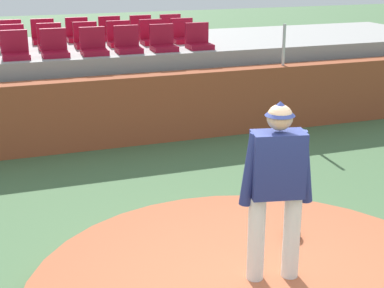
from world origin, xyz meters
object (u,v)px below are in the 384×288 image
at_px(stadium_chair_1, 55,48).
at_px(stadium_chair_12, 11,37).
at_px(stadium_chair_15, 111,32).
at_px(stadium_chair_10, 152,36).
at_px(stadium_chair_5, 198,41).
at_px(stadium_chair_14, 78,34).
at_px(stadium_chair_13, 44,36).
at_px(stadium_chair_2, 94,46).
at_px(stadium_chair_17, 172,30).
at_px(stadium_chair_9, 120,38).
at_px(stadium_chair_11, 183,35).
at_px(stadium_chair_3, 128,44).
at_px(stadium_chair_16, 142,31).
at_px(stadium_chair_7, 50,41).
at_px(stadium_chair_6, 13,43).
at_px(pitcher, 277,179).
at_px(fielding_glove, 292,232).
at_px(stadium_chair_4, 163,42).
at_px(stadium_chair_8, 86,39).

relative_size(stadium_chair_1, stadium_chair_12, 1.00).
bearing_deg(stadium_chair_15, stadium_chair_10, 126.62).
height_order(stadium_chair_5, stadium_chair_14, same).
xyz_separation_m(stadium_chair_5, stadium_chair_13, (-2.84, 1.79, 0.00)).
bearing_deg(stadium_chair_2, stadium_chair_17, -139.96).
relative_size(stadium_chair_5, stadium_chair_13, 1.00).
xyz_separation_m(stadium_chair_9, stadium_chair_11, (1.39, 0.01, 0.00)).
height_order(stadium_chair_13, stadium_chair_14, same).
bearing_deg(stadium_chair_14, stadium_chair_15, -179.47).
height_order(stadium_chair_3, stadium_chair_16, same).
distance_m(stadium_chair_7, stadium_chair_15, 1.68).
bearing_deg(stadium_chair_11, stadium_chair_15, -34.37).
bearing_deg(stadium_chair_10, stadium_chair_6, -0.57).
height_order(stadium_chair_3, stadium_chair_9, same).
relative_size(pitcher, stadium_chair_6, 3.69).
xyz_separation_m(stadium_chair_14, stadium_chair_15, (0.72, 0.01, 0.00)).
xyz_separation_m(pitcher, stadium_chair_10, (0.83, 7.25, 0.41)).
bearing_deg(pitcher, fielding_glove, 61.03).
bearing_deg(stadium_chair_17, stadium_chair_10, 50.80).
relative_size(fielding_glove, stadium_chair_6, 0.60).
xyz_separation_m(stadium_chair_10, stadium_chair_11, (0.68, -0.01, 0.00)).
xyz_separation_m(stadium_chair_1, stadium_chair_15, (1.44, 1.81, 0.00)).
relative_size(stadium_chair_4, stadium_chair_10, 1.00).
xyz_separation_m(stadium_chair_2, stadium_chair_9, (0.70, 0.89, 0.00)).
height_order(pitcher, stadium_chair_6, pitcher).
xyz_separation_m(fielding_glove, stadium_chair_6, (-2.61, 6.56, 1.43)).
bearing_deg(stadium_chair_9, stadium_chair_4, 126.75).
relative_size(stadium_chair_1, stadium_chair_13, 1.00).
distance_m(pitcher, stadium_chair_3, 6.39).
height_order(stadium_chair_7, stadium_chair_16, same).
relative_size(stadium_chair_1, stadium_chair_11, 1.00).
bearing_deg(stadium_chair_12, stadium_chair_15, -179.68).
height_order(stadium_chair_1, stadium_chair_11, same).
height_order(stadium_chair_1, stadium_chair_6, same).
bearing_deg(stadium_chair_17, fielding_glove, 82.90).
distance_m(stadium_chair_15, stadium_chair_16, 0.70).
distance_m(fielding_glove, stadium_chair_6, 7.21).
distance_m(stadium_chair_5, stadium_chair_16, 1.93).
height_order(stadium_chair_1, stadium_chair_10, same).
bearing_deg(fielding_glove, stadium_chair_8, 25.22).
xyz_separation_m(stadium_chair_14, stadium_chair_16, (1.43, -0.02, 0.00)).
bearing_deg(stadium_chair_11, stadium_chair_3, 31.30).
height_order(stadium_chair_8, stadium_chair_14, same).
relative_size(stadium_chair_3, stadium_chair_9, 1.00).
distance_m(stadium_chair_2, stadium_chair_15, 1.97).
relative_size(stadium_chair_5, stadium_chair_6, 1.00).
height_order(stadium_chair_12, stadium_chair_13, same).
height_order(stadium_chair_3, stadium_chair_17, same).
height_order(fielding_glove, stadium_chair_12, stadium_chair_12).
distance_m(stadium_chair_3, stadium_chair_4, 0.70).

